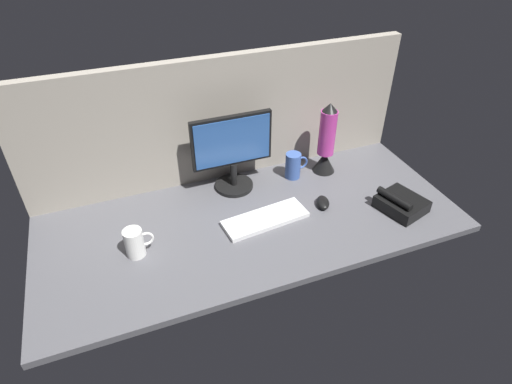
{
  "coord_description": "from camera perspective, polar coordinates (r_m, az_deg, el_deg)",
  "views": [
    {
      "loc": [
        -49.21,
        -134.15,
        120.31
      ],
      "look_at": [
        0.24,
        0.0,
        14.0
      ],
      "focal_mm": 30.08,
      "sensor_mm": 36.0,
      "label": 1
    }
  ],
  "objects": [
    {
      "name": "keyboard",
      "position": [
        1.85,
        1.25,
        -3.59
      ],
      "size": [
        38.21,
        17.01,
        2.0
      ],
      "primitive_type": "cube",
      "rotation": [
        0.0,
        0.0,
        0.11
      ],
      "color": "silver",
      "rests_on": "ground_plane"
    },
    {
      "name": "desk_phone",
      "position": [
        2.0,
        18.7,
        -1.46
      ],
      "size": [
        21.74,
        23.08,
        8.8
      ],
      "color": "black",
      "rests_on": "ground_plane"
    },
    {
      "name": "mug_ceramic_blue",
      "position": [
        2.09,
        5.0,
        3.55
      ],
      "size": [
        11.59,
        7.44,
        12.98
      ],
      "color": "#38569E",
      "rests_on": "ground_plane"
    },
    {
      "name": "cubicle_wall_back",
      "position": [
        2.0,
        -4.55,
        9.6
      ],
      "size": [
        180.0,
        5.0,
        59.36
      ],
      "color": "gray",
      "rests_on": "ground_plane"
    },
    {
      "name": "lava_lamp",
      "position": [
        2.11,
        9.31,
        6.35
      ],
      "size": [
        11.19,
        11.19,
        36.61
      ],
      "color": "black",
      "rests_on": "ground_plane"
    },
    {
      "name": "mug_ceramic_white",
      "position": [
        1.73,
        -15.79,
        -6.5
      ],
      "size": [
        11.39,
        7.43,
        12.1
      ],
      "color": "white",
      "rests_on": "ground_plane"
    },
    {
      "name": "monitor",
      "position": [
        1.95,
        -3.16,
        5.57
      ],
      "size": [
        37.26,
        18.0,
        36.92
      ],
      "color": "black",
      "rests_on": "ground_plane"
    },
    {
      "name": "ground_plane",
      "position": [
        1.88,
        -0.68,
        -3.82
      ],
      "size": [
        180.0,
        80.0,
        3.0
      ],
      "primitive_type": "cube",
      "color": "#515156"
    },
    {
      "name": "mouse",
      "position": [
        1.95,
        8.89,
        -1.39
      ],
      "size": [
        8.55,
        10.94,
        3.4
      ],
      "primitive_type": "ellipsoid",
      "rotation": [
        0.0,
        0.0,
        -0.35
      ],
      "color": "black",
      "rests_on": "ground_plane"
    }
  ]
}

